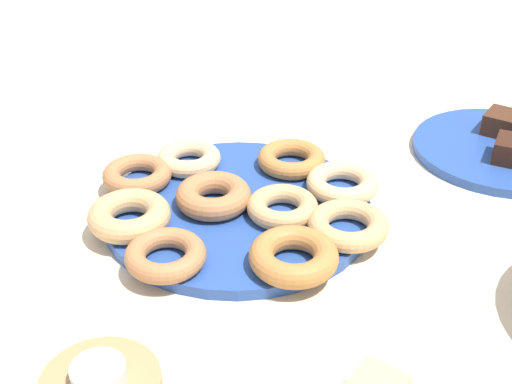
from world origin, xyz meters
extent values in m
plane|color=beige|center=(0.00, 0.00, 0.00)|extent=(2.40, 2.40, 0.00)
cylinder|color=#284C9E|center=(0.00, 0.00, 0.01)|extent=(0.32, 0.32, 0.01)
torus|color=#B27547|center=(0.02, -0.02, 0.03)|extent=(0.12, 0.12, 0.03)
torus|color=#B27547|center=(0.13, 0.03, 0.02)|extent=(0.12, 0.12, 0.02)
torus|color=#BC7A3D|center=(-0.11, -0.01, 0.03)|extent=(0.12, 0.12, 0.02)
torus|color=#B27547|center=(0.05, -0.13, 0.02)|extent=(0.11, 0.11, 0.02)
torus|color=#EABC84|center=(-0.02, -0.11, 0.03)|extent=(0.10, 0.10, 0.02)
torus|color=tan|center=(-0.04, 0.13, 0.03)|extent=(0.11, 0.11, 0.02)
torus|color=#BC7A3D|center=(0.04, 0.13, 0.03)|extent=(0.11, 0.11, 0.03)
torus|color=tan|center=(-0.02, 0.05, 0.03)|extent=(0.11, 0.11, 0.02)
torus|color=#EABC84|center=(-0.11, 0.07, 0.03)|extent=(0.12, 0.12, 0.02)
torus|color=tan|center=(0.12, -0.06, 0.03)|extent=(0.13, 0.13, 0.03)
cylinder|color=#284C9E|center=(-0.36, 0.16, 0.01)|extent=(0.24, 0.24, 0.01)
cube|color=#472819|center=(-0.39, 0.14, 0.03)|extent=(0.06, 0.06, 0.03)
cylinder|color=silver|center=(0.28, 0.12, 0.03)|extent=(0.05, 0.05, 0.01)
camera|label=1|loc=(0.47, 0.48, 0.45)|focal=47.65mm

